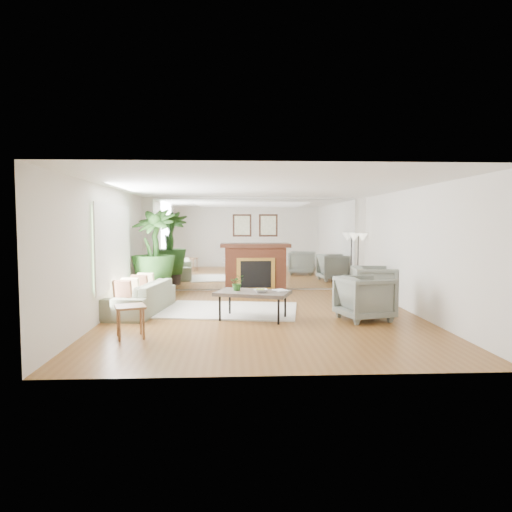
{
  "coord_description": "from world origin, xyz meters",
  "views": [
    {
      "loc": [
        -0.58,
        -8.73,
        1.78
      ],
      "look_at": [
        -0.12,
        0.6,
        1.13
      ],
      "focal_mm": 32.0,
      "sensor_mm": 36.0,
      "label": 1
    }
  ],
  "objects": [
    {
      "name": "armchair_front",
      "position": [
        1.86,
        -0.43,
        0.41
      ],
      "size": [
        1.09,
        1.08,
        0.82
      ],
      "primitive_type": "imported",
      "rotation": [
        0.0,
        0.0,
        1.82
      ],
      "color": "slate",
      "rests_on": "ground"
    },
    {
      "name": "potted_ficus",
      "position": [
        -2.46,
        2.09,
        1.14
      ],
      "size": [
        1.31,
        1.31,
        2.14
      ],
      "color": "black",
      "rests_on": "ground"
    },
    {
      "name": "mirror_panel",
      "position": [
        0.0,
        3.47,
        1.25
      ],
      "size": [
        5.4,
        0.04,
        2.4
      ],
      "primitive_type": "cube",
      "color": "silver",
      "rests_on": "wall_back"
    },
    {
      "name": "wall_right",
      "position": [
        2.99,
        0.0,
        1.25
      ],
      "size": [
        0.02,
        7.0,
        2.5
      ],
      "primitive_type": "cube",
      "color": "silver",
      "rests_on": "ground"
    },
    {
      "name": "tabletop_plant",
      "position": [
        -0.51,
        -0.2,
        0.68
      ],
      "size": [
        0.28,
        0.24,
        0.3
      ],
      "primitive_type": "imported",
      "rotation": [
        0.0,
        0.0,
        0.02
      ],
      "color": "#2D5720",
      "rests_on": "coffee_table"
    },
    {
      "name": "fruit_bowl",
      "position": [
        -0.09,
        -0.45,
        0.56
      ],
      "size": [
        0.28,
        0.28,
        0.06
      ],
      "primitive_type": "imported",
      "rotation": [
        0.0,
        0.0,
        0.09
      ],
      "color": "#9B663E",
      "rests_on": "coffee_table"
    },
    {
      "name": "wall_back",
      "position": [
        0.0,
        3.49,
        1.25
      ],
      "size": [
        6.0,
        0.02,
        2.5
      ],
      "primitive_type": "cube",
      "color": "silver",
      "rests_on": "ground"
    },
    {
      "name": "sofa",
      "position": [
        -2.45,
        0.49,
        0.31
      ],
      "size": [
        1.14,
        2.22,
        0.62
      ],
      "primitive_type": "imported",
      "rotation": [
        0.0,
        0.0,
        -1.72
      ],
      "color": "gray",
      "rests_on": "ground"
    },
    {
      "name": "side_table",
      "position": [
        -2.2,
        -1.59,
        0.43
      ],
      "size": [
        0.57,
        0.57,
        0.51
      ],
      "rotation": [
        0.0,
        0.0,
        0.32
      ],
      "color": "#9B663E",
      "rests_on": "ground"
    },
    {
      "name": "armchair_back",
      "position": [
        2.6,
        1.39,
        0.42
      ],
      "size": [
        1.02,
        0.99,
        0.84
      ],
      "primitive_type": "imported",
      "rotation": [
        0.0,
        0.0,
        1.46
      ],
      "color": "slate",
      "rests_on": "ground"
    },
    {
      "name": "wall_left",
      "position": [
        -2.99,
        0.0,
        1.25
      ],
      "size": [
        0.02,
        7.0,
        2.5
      ],
      "primitive_type": "cube",
      "color": "silver",
      "rests_on": "ground"
    },
    {
      "name": "book",
      "position": [
        0.21,
        -0.35,
        0.54
      ],
      "size": [
        0.32,
        0.36,
        0.02
      ],
      "primitive_type": "imported",
      "rotation": [
        0.0,
        0.0,
        0.43
      ],
      "color": "#9B663E",
      "rests_on": "coffee_table"
    },
    {
      "name": "coffee_table",
      "position": [
        -0.22,
        -0.31,
        0.49
      ],
      "size": [
        1.51,
        1.16,
        0.53
      ],
      "rotation": [
        0.0,
        0.0,
        -0.33
      ],
      "color": "#574E44",
      "rests_on": "ground"
    },
    {
      "name": "area_rug",
      "position": [
        -0.67,
        0.59,
        0.01
      ],
      "size": [
        3.0,
        2.35,
        0.03
      ],
      "primitive_type": "cube",
      "rotation": [
        0.0,
        0.0,
        -0.15
      ],
      "color": "white",
      "rests_on": "ground"
    },
    {
      "name": "fireplace",
      "position": [
        0.0,
        3.26,
        0.66
      ],
      "size": [
        1.85,
        0.83,
        2.05
      ],
      "color": "brown",
      "rests_on": "ground"
    },
    {
      "name": "window_panel",
      "position": [
        -2.96,
        0.4,
        1.35
      ],
      "size": [
        0.04,
        2.4,
        1.5
      ],
      "primitive_type": "cube",
      "color": "#B2E09E",
      "rests_on": "wall_left"
    },
    {
      "name": "ground",
      "position": [
        0.0,
        0.0,
        0.0
      ],
      "size": [
        7.0,
        7.0,
        0.0
      ],
      "primitive_type": "plane",
      "color": "brown",
      "rests_on": "ground"
    },
    {
      "name": "floor_lamp",
      "position": [
        2.7,
        3.1,
        1.32
      ],
      "size": [
        0.5,
        0.28,
        1.54
      ],
      "color": "black",
      "rests_on": "ground"
    }
  ]
}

